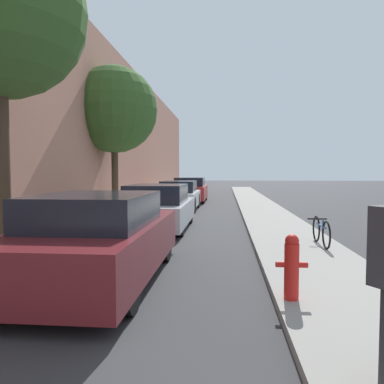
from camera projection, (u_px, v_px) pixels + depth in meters
The scene contains 11 objects.
ground_plane at pixel (194, 217), 14.63m from camera, with size 120.00×120.00×0.00m, color #333335.
sidewalk_left at pixel (123, 214), 14.89m from camera, with size 2.00×52.00×0.12m.
sidewalk_right at pixel (268, 216), 14.37m from camera, with size 2.00×52.00×0.12m.
building_facade_left at pixel (89, 123), 14.81m from camera, with size 0.70×52.00×7.49m.
parked_car_maroon at pixel (100, 239), 5.96m from camera, with size 1.86×4.42×1.43m.
parked_car_silver at pixel (158, 208), 11.43m from camera, with size 1.88×4.27×1.39m.
parked_car_white at pixel (179, 196), 16.98m from camera, with size 1.70×3.97×1.36m.
parked_car_red at pixel (190, 190), 21.92m from camera, with size 1.87×4.21×1.44m.
street_tree_far at pixel (114, 110), 14.93m from camera, with size 3.52×3.52×5.95m.
fire_hydrant at pixel (292, 266), 4.78m from camera, with size 0.41×0.19×0.86m.
bicycle at pixel (321, 231), 8.31m from camera, with size 0.44×1.51×0.62m.
Camera 1 is at (1.24, 1.50, 1.79)m, focal length 34.39 mm.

